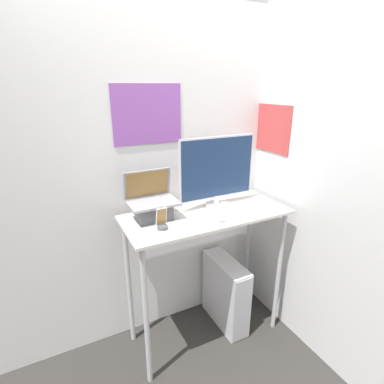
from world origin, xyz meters
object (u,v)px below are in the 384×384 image
at_px(keyboard, 197,224).
at_px(monitor, 217,172).
at_px(mouse, 221,219).
at_px(laptop, 153,206).
at_px(cell_phone, 162,223).
at_px(computer_tower, 225,292).

bearing_deg(keyboard, monitor, 39.43).
relative_size(keyboard, mouse, 3.69).
xyz_separation_m(laptop, monitor, (0.50, 0.00, 0.17)).
bearing_deg(laptop, cell_phone, -91.18).
xyz_separation_m(monitor, computer_tower, (0.08, -0.05, -1.05)).
relative_size(keyboard, cell_phone, 1.77).
height_order(laptop, keyboard, laptop).
height_order(monitor, computer_tower, monitor).
bearing_deg(cell_phone, mouse, -10.39).
bearing_deg(laptop, keyboard, -46.13).
distance_m(mouse, computer_tower, 0.84).
height_order(keyboard, computer_tower, keyboard).
distance_m(keyboard, mouse, 0.17).
bearing_deg(computer_tower, monitor, 146.52).
relative_size(monitor, keyboard, 2.38).
bearing_deg(keyboard, computer_tower, 26.00).
distance_m(laptop, monitor, 0.53).
bearing_deg(keyboard, laptop, 133.87).
xyz_separation_m(keyboard, computer_tower, (0.36, 0.18, -0.79)).
bearing_deg(computer_tower, laptop, 175.11).
height_order(monitor, keyboard, monitor).
height_order(keyboard, cell_phone, cell_phone).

